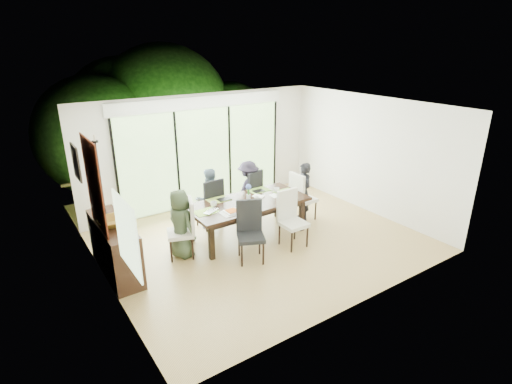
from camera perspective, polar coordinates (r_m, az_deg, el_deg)
floor at (r=8.16m, az=0.99°, el=-7.13°), size 6.00×5.00×0.01m
ceiling at (r=7.30m, az=1.13°, el=12.02°), size 6.00×5.00×0.01m
wall_back at (r=9.70m, az=-7.55°, el=5.87°), size 6.00×0.02×2.70m
wall_front at (r=5.90m, az=15.25°, el=-4.71°), size 6.00×0.02×2.70m
wall_left at (r=6.49m, az=-21.27°, el=-3.06°), size 0.02×5.00×2.70m
wall_right at (r=9.60m, az=15.97°, el=5.10°), size 0.02×5.00×2.70m
glass_doors at (r=9.70m, az=-7.40°, el=4.97°), size 4.20×0.02×2.30m
blinds_header at (r=9.42m, az=-7.74°, el=12.58°), size 4.40×0.06×0.28m
mullion_a at (r=8.99m, az=-19.36°, el=2.67°), size 0.05×0.04×2.30m
mullion_b at (r=9.41m, az=-11.17°, el=4.25°), size 0.05×0.04×2.30m
mullion_c at (r=10.01m, az=-3.80°, el=5.60°), size 0.05×0.04×2.30m
mullion_d at (r=10.76m, az=2.68°, el=6.70°), size 0.05×0.04×2.30m
side_window at (r=5.37m, az=-17.95°, el=-5.90°), size 0.02×0.90×1.00m
deck at (r=10.89m, az=-9.33°, el=-0.29°), size 6.00×1.80×0.10m
rail_top at (r=11.40m, az=-11.23°, el=3.73°), size 6.00×0.08×0.06m
foliage_left at (r=11.59m, az=-21.80°, el=7.48°), size 3.20×3.20×3.20m
foliage_mid at (r=12.71m, az=-12.89°, el=11.16°), size 4.00×4.00×4.00m
foliage_right at (r=12.87m, az=-3.80°, el=9.30°), size 2.80×2.80×2.80m
foliage_far at (r=13.08m, az=-18.11°, el=10.13°), size 3.60×3.60×3.60m
table_top at (r=8.10m, az=-1.17°, el=-1.54°), size 2.46×1.13×0.06m
table_apron at (r=8.14m, az=-1.17°, el=-2.15°), size 2.26×0.92×0.10m
table_leg_fl at (r=7.44m, az=-6.37°, el=-7.11°), size 0.09×0.09×0.71m
table_leg_fr at (r=8.54m, az=6.53°, el=-3.29°), size 0.09×0.09×0.71m
table_leg_bl at (r=8.13m, az=-9.24°, el=-4.70°), size 0.09×0.09×0.71m
table_leg_br at (r=9.15m, az=3.05°, el=-1.48°), size 0.09×0.09×0.71m
chair_left_end at (r=7.54m, az=-10.81°, el=-5.18°), size 0.60×0.60×1.13m
chair_right_end at (r=9.01m, az=6.86°, el=-0.52°), size 0.48×0.48×1.13m
chair_far_left at (r=8.64m, az=-6.75°, el=-1.46°), size 0.50×0.50×1.13m
chair_far_right at (r=9.11m, az=-1.18°, el=-0.14°), size 0.59×0.59×1.13m
chair_near_left at (r=7.26m, az=-0.73°, el=-5.83°), size 0.63×0.63×1.13m
chair_near_right at (r=7.80m, az=5.43°, el=-3.95°), size 0.48×0.48×1.13m
person_left_end at (r=7.50m, az=-10.72°, el=-4.47°), size 0.51×0.69×1.32m
person_right_end at (r=8.96m, az=6.79°, el=0.03°), size 0.52×0.69×1.32m
person_far_left at (r=8.59m, az=-6.71°, el=-0.90°), size 0.65×0.44×1.32m
person_far_right at (r=9.06m, az=-1.11°, el=0.40°), size 0.70×0.53×1.32m
placemat_left at (r=7.65m, az=-7.16°, el=-2.81°), size 0.45×0.33×0.01m
placemat_right at (r=8.60m, az=4.14°, el=0.02°), size 0.45×0.33×0.01m
placemat_far_l at (r=8.19m, az=-5.34°, el=-1.11°), size 0.45×0.33×0.01m
placemat_far_r at (r=8.68m, az=0.43°, el=0.27°), size 0.45×0.33×0.01m
placemat_paper at (r=7.59m, az=-3.43°, el=-2.90°), size 0.45×0.33×0.01m
tablet_far_l at (r=8.20m, az=-4.56°, el=-1.01°), size 0.27×0.18×0.01m
tablet_far_r at (r=8.61m, az=0.34°, el=0.16°), size 0.25×0.17×0.01m
papers at (r=8.42m, az=3.00°, el=-0.43°), size 0.31×0.23×0.00m
platter_base at (r=7.58m, az=-3.43°, el=-2.80°), size 0.27×0.27×0.02m
platter_snacks at (r=7.57m, az=-3.43°, el=-2.67°), size 0.21×0.21×0.01m
vase at (r=8.13m, az=-1.08°, el=-0.75°), size 0.08×0.08×0.12m
hyacinth_stems at (r=8.09m, az=-1.08°, el=0.06°), size 0.04×0.04×0.16m
hyacinth_blooms at (r=8.05m, az=-1.09°, el=0.74°), size 0.11×0.11×0.11m
laptop at (r=7.61m, az=-6.14°, el=-2.83°), size 0.40×0.35×0.03m
cup_a at (r=7.86m, az=-6.06°, el=-1.74°), size 0.18×0.18×0.10m
cup_b at (r=8.07m, az=0.10°, el=-1.03°), size 0.14×0.14×0.09m
cup_c at (r=8.58m, az=2.94°, el=0.30°), size 0.13×0.13×0.10m
book at (r=8.25m, az=0.09°, el=-0.81°), size 0.26×0.28×0.02m
sideboard at (r=7.38m, az=-19.51°, el=-7.49°), size 0.47×1.68×0.94m
bowl at (r=7.06m, az=-19.80°, el=-4.01°), size 0.50×0.50×0.12m
candlestick_base at (r=7.48m, az=-20.68°, el=-3.05°), size 0.10×0.10×0.04m
candlestick_shaft at (r=7.26m, az=-21.33°, el=1.73°), size 0.03×0.03×1.31m
candlestick_pan at (r=7.09m, az=-22.02°, el=6.69°), size 0.10×0.10×0.03m
candle at (r=7.07m, az=-22.09°, el=7.18°), size 0.04×0.04×0.10m
tapestry at (r=6.75m, az=-22.15°, el=0.90°), size 0.02×1.00×1.50m
art_frame at (r=7.96m, az=-24.33°, el=3.86°), size 0.03×0.55×0.65m
art_canvas at (r=7.96m, az=-24.19°, el=3.89°), size 0.01×0.45×0.55m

